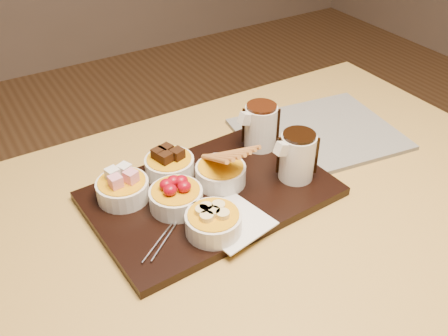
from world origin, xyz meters
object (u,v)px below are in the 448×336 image
pitcher_dark_chocolate (297,157)px  serving_board (211,194)px  newspaper (318,134)px  dining_table (257,237)px  bowl_strawberries (176,199)px  pitcher_milk_chocolate (261,127)px

pitcher_dark_chocolate → serving_board: bearing=160.0°
pitcher_dark_chocolate → newspaper: pitcher_dark_chocolate is taller
dining_table → bowl_strawberries: 0.21m
dining_table → pitcher_dark_chocolate: 0.19m
bowl_strawberries → pitcher_milk_chocolate: 0.27m
bowl_strawberries → serving_board: bearing=6.8°
bowl_strawberries → newspaper: size_ratio=0.28×
serving_board → pitcher_dark_chocolate: pitcher_dark_chocolate is taller
dining_table → bowl_strawberries: (-0.16, 0.05, 0.14)m
dining_table → pitcher_milk_chocolate: (0.10, 0.14, 0.16)m
serving_board → newspaper: size_ratio=1.31×
bowl_strawberries → newspaper: bowl_strawberries is taller
dining_table → serving_board: bearing=143.3°
dining_table → newspaper: size_ratio=3.41×
pitcher_milk_chocolate → newspaper: 0.17m
serving_board → pitcher_milk_chocolate: 0.20m
serving_board → bowl_strawberries: size_ratio=4.60×
dining_table → pitcher_dark_chocolate: pitcher_dark_chocolate is taller
bowl_strawberries → pitcher_milk_chocolate: (0.25, 0.09, 0.03)m
pitcher_milk_chocolate → bowl_strawberries: bearing=-163.6°
bowl_strawberries → pitcher_milk_chocolate: size_ratio=1.04×
pitcher_dark_chocolate → pitcher_milk_chocolate: bearing=85.6°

